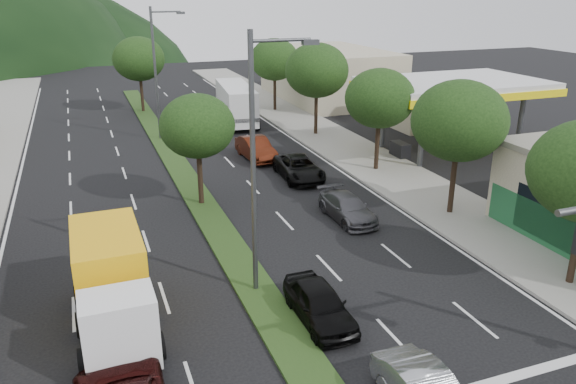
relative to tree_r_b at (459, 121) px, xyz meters
name	(u,v)px	position (x,y,z in m)	size (l,w,h in m)	color
sidewalk_right	(349,149)	(0.50, 13.00, -4.96)	(5.00, 90.00, 0.15)	gray
median	(171,156)	(-12.00, 16.00, -4.98)	(1.60, 56.00, 0.12)	#223E16
gas_canopy	(454,88)	(7.00, 10.00, -0.39)	(12.20, 8.20, 5.25)	silver
bldg_right_far	(329,74)	(7.50, 32.00, -2.44)	(10.00, 16.00, 5.20)	beige
tree_r_b	(459,121)	(0.00, 0.00, 0.00)	(4.80, 4.80, 6.94)	black
tree_r_c	(380,98)	(0.00, 8.00, -0.29)	(4.40, 4.40, 6.48)	black
tree_r_d	(317,70)	(0.00, 18.00, 0.14)	(5.00, 5.00, 7.17)	black
tree_r_e	(275,60)	(0.00, 28.00, -0.14)	(4.60, 4.60, 6.71)	black
tree_med_near	(197,126)	(-12.00, 6.00, -0.61)	(4.00, 4.00, 6.02)	black
tree_med_far	(139,59)	(-12.00, 32.00, -0.03)	(4.80, 4.80, 6.94)	black
streetlight_near	(258,155)	(-11.79, -4.00, 0.55)	(2.60, 0.25, 10.00)	#47494C
streetlight_mid	(158,68)	(-11.79, 21.00, 0.55)	(2.60, 0.25, 10.00)	#47494C
car_queue_a	(319,304)	(-10.50, -6.83, -4.35)	(1.63, 4.06, 1.38)	black
car_queue_b	(347,208)	(-5.39, 1.31, -4.41)	(1.77, 4.34, 1.26)	#444348
car_queue_c	(256,148)	(-6.54, 13.30, -4.28)	(1.61, 4.61, 1.52)	#4C1A0C
car_queue_d	(299,168)	(-5.30, 8.30, -4.35)	(2.28, 4.94, 1.37)	black
box_truck	(112,286)	(-17.38, -4.52, -3.49)	(2.67, 6.66, 3.27)	white
motorhome	(236,103)	(-4.85, 24.40, -3.26)	(3.57, 8.90, 3.32)	silver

